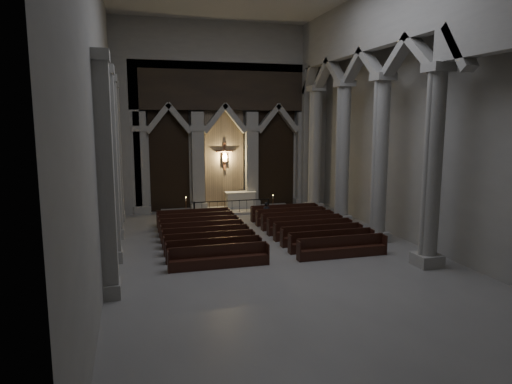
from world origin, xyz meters
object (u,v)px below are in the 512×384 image
Objects in this scene: candle_stand_left at (186,213)px; worshipper at (267,213)px; candle_stand_right at (273,209)px; altar_rail at (232,205)px; pews at (258,233)px; altar at (240,199)px.

candle_stand_left reaches higher than worshipper.
candle_stand_right is at bearing -2.03° from candle_stand_left.
candle_stand_left reaches higher than altar_rail.
candle_stand_left is 0.14× the size of pews.
altar is at bearing 107.48° from worshipper.
altar is 4.28m from candle_stand_left.
worshipper is at bearing -83.82° from altar.
candle_stand_right is (2.53, -0.44, -0.30)m from altar_rail.
worshipper is at bearing 66.79° from pews.
worshipper reaches higher than pews.
candle_stand_right is (5.43, -0.19, -0.02)m from candle_stand_left.
candle_stand_right is 1.00× the size of worshipper.
candle_stand_right is at bearing -9.88° from altar_rail.
altar_rail is at bearing 4.91° from candle_stand_left.
candle_stand_left is at bearing 177.97° from candle_stand_right.
altar_rail is 6.10m from pews.
candle_stand_left is 5.01m from worshipper.
candle_stand_left is 6.52m from pews.
candle_stand_right reaches higher than altar.
altar is 2.66m from candle_stand_right.
altar_rail is 3.95× the size of candle_stand_right.
worshipper is (-1.12, -2.36, 0.28)m from candle_stand_right.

